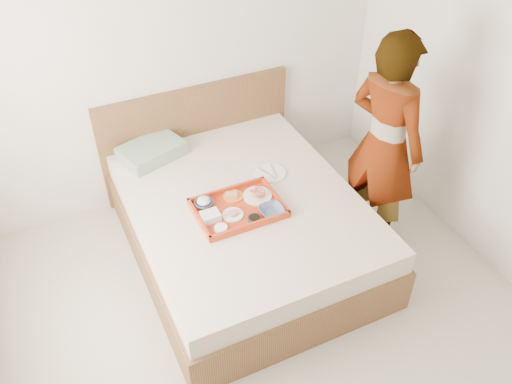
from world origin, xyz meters
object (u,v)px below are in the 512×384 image
Objects in this scene: person at (384,145)px; tray at (238,208)px; bed at (244,226)px; dinner_plate at (270,173)px.

tray is at bearing 67.22° from person.
bed is 8.36× the size of dinner_plate.
dinner_plate is at bearing 35.84° from tray.
dinner_plate is at bearing 30.94° from bed.
tray is at bearing -144.15° from dinner_plate.
dinner_plate is at bearing 42.82° from person.
tray is 0.35× the size of person.
person reaches higher than bed.
dinner_plate is (0.31, 0.18, 0.27)m from bed.
person reaches higher than dinner_plate.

